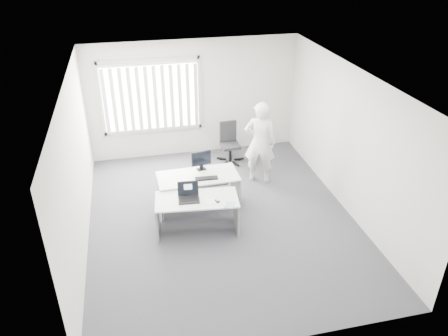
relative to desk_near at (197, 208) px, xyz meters
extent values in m
plane|color=#56565E|center=(0.51, 0.25, -0.49)|extent=(6.00, 6.00, 0.00)
cube|color=silver|center=(0.51, 3.25, 0.91)|extent=(5.00, 0.02, 2.80)
cube|color=silver|center=(0.51, -2.75, 0.91)|extent=(5.00, 0.02, 2.80)
cube|color=silver|center=(-1.99, 0.25, 0.91)|extent=(0.02, 6.00, 2.80)
cube|color=silver|center=(3.01, 0.25, 0.91)|extent=(0.02, 6.00, 2.80)
cube|color=white|center=(0.51, 0.25, 2.31)|extent=(5.00, 6.00, 0.02)
cube|color=#B6B6B2|center=(-0.49, 3.21, 1.06)|extent=(2.32, 0.06, 1.76)
cube|color=silver|center=(0.00, 0.00, 0.18)|extent=(1.56, 0.86, 0.03)
cube|color=gray|center=(-0.72, 0.08, -0.16)|extent=(0.11, 0.64, 0.65)
cube|color=gray|center=(0.72, -0.08, -0.16)|extent=(0.11, 0.64, 0.65)
cube|color=silver|center=(0.15, 0.76, 0.21)|extent=(1.59, 0.77, 0.03)
cube|color=gray|center=(-0.61, 0.74, -0.15)|extent=(0.05, 0.68, 0.69)
cube|color=gray|center=(0.92, 0.77, -0.15)|extent=(0.05, 0.68, 0.69)
cylinder|color=black|center=(1.23, 2.51, -0.45)|extent=(0.58, 0.58, 0.07)
cylinder|color=black|center=(1.23, 2.51, -0.28)|extent=(0.06, 0.06, 0.42)
cube|color=black|center=(1.23, 2.51, -0.06)|extent=(0.45, 0.45, 0.06)
cube|color=black|center=(1.22, 2.71, 0.23)|extent=(0.41, 0.08, 0.51)
imported|color=silver|center=(1.64, 1.50, 0.43)|extent=(0.79, 0.67, 1.85)
cube|color=silver|center=(0.28, -0.14, 0.19)|extent=(0.32, 0.25, 0.00)
cube|color=white|center=(0.53, -0.33, 0.19)|extent=(0.23, 0.26, 0.01)
cube|color=black|center=(0.30, 0.60, 0.24)|extent=(0.45, 0.17, 0.02)
camera|label=1|loc=(-1.00, -6.56, 4.45)|focal=35.00mm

